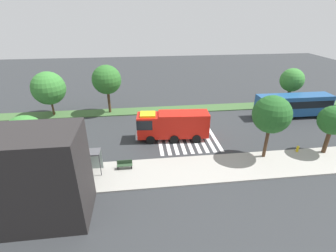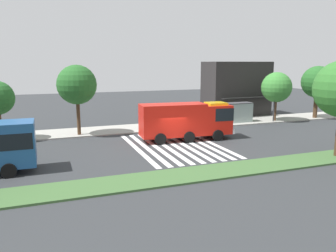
% 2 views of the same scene
% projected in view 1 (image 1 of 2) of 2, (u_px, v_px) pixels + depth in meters
% --- Properties ---
extents(ground_plane, '(120.00, 120.00, 0.00)m').
position_uv_depth(ground_plane, '(183.00, 131.00, 33.70)').
color(ground_plane, '#2D3033').
extents(sidewalk, '(60.00, 4.93, 0.14)m').
position_uv_depth(sidewalk, '(198.00, 169.00, 25.61)').
color(sidewalk, '#9E9B93').
rests_on(sidewalk, ground_plane).
extents(median_strip, '(60.00, 3.00, 0.14)m').
position_uv_depth(median_strip, '(175.00, 109.00, 40.88)').
color(median_strip, '#3D6033').
rests_on(median_strip, ground_plane).
extents(crosswalk, '(7.65, 11.80, 0.01)m').
position_uv_depth(crosswalk, '(184.00, 131.00, 33.71)').
color(crosswalk, silver).
rests_on(crosswalk, ground_plane).
extents(fire_truck, '(9.37, 3.27, 3.64)m').
position_uv_depth(fire_truck, '(171.00, 124.00, 30.92)').
color(fire_truck, red).
rests_on(fire_truck, ground_plane).
extents(transit_bus, '(11.50, 2.87, 3.55)m').
position_uv_depth(transit_bus, '(293.00, 104.00, 37.36)').
color(transit_bus, navy).
rests_on(transit_bus, ground_plane).
extents(bus_stop_shelter, '(3.50, 1.40, 2.46)m').
position_uv_depth(bus_stop_shelter, '(84.00, 156.00, 24.50)').
color(bus_stop_shelter, '#4C4C51').
rests_on(bus_stop_shelter, sidewalk).
extents(bench_near_shelter, '(1.60, 0.50, 0.90)m').
position_uv_depth(bench_near_shelter, '(125.00, 164.00, 25.49)').
color(bench_near_shelter, '#2D472D').
rests_on(bench_near_shelter, sidewalk).
extents(street_lamp, '(0.36, 0.36, 5.74)m').
position_uv_depth(street_lamp, '(35.00, 141.00, 23.99)').
color(street_lamp, '#2D2D30').
rests_on(street_lamp, sidewalk).
extents(storefront_building, '(9.09, 5.35, 7.68)m').
position_uv_depth(storefront_building, '(23.00, 179.00, 18.14)').
color(storefront_building, '#282626').
rests_on(storefront_building, ground_plane).
extents(sidewalk_tree_west, '(3.24, 3.24, 5.72)m').
position_uv_depth(sidewalk_tree_west, '(333.00, 121.00, 26.80)').
color(sidewalk_tree_west, '#47301E').
rests_on(sidewalk_tree_west, sidewalk).
extents(sidewalk_tree_center, '(4.03, 4.03, 7.20)m').
position_uv_depth(sidewalk_tree_center, '(272.00, 115.00, 25.51)').
color(sidewalk_tree_center, '#47301E').
rests_on(sidewalk_tree_center, sidewalk).
extents(sidewalk_tree_east, '(3.84, 3.84, 6.23)m').
position_uv_depth(sidewalk_tree_east, '(25.00, 135.00, 23.19)').
color(sidewalk_tree_east, '#47301E').
rests_on(sidewalk_tree_east, sidewalk).
extents(median_tree_far_west, '(3.91, 3.91, 6.29)m').
position_uv_depth(median_tree_far_west, '(292.00, 80.00, 41.17)').
color(median_tree_far_west, '#513823').
rests_on(median_tree_far_west, median_strip).
extents(median_tree_west, '(4.46, 4.46, 7.61)m').
position_uv_depth(median_tree_west, '(107.00, 80.00, 37.36)').
color(median_tree_west, '#47301E').
rests_on(median_tree_west, median_strip).
extents(median_tree_center, '(5.01, 5.01, 6.85)m').
position_uv_depth(median_tree_center, '(48.00, 88.00, 36.85)').
color(median_tree_center, '#513823').
rests_on(median_tree_center, median_strip).
extents(fire_hydrant, '(0.28, 0.28, 0.70)m').
position_uv_depth(fire_hydrant, '(298.00, 149.00, 28.53)').
color(fire_hydrant, gold).
rests_on(fire_hydrant, sidewalk).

